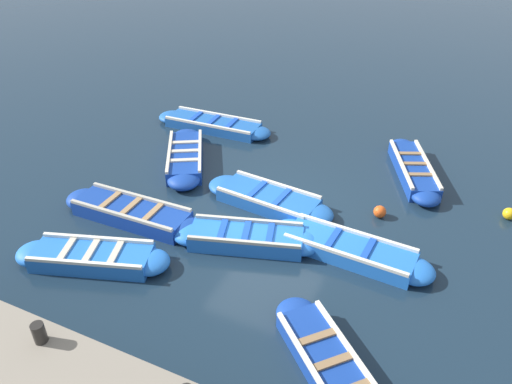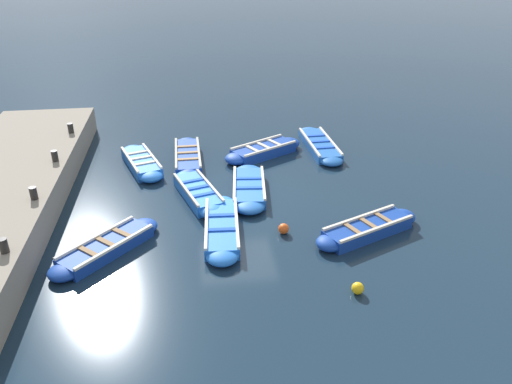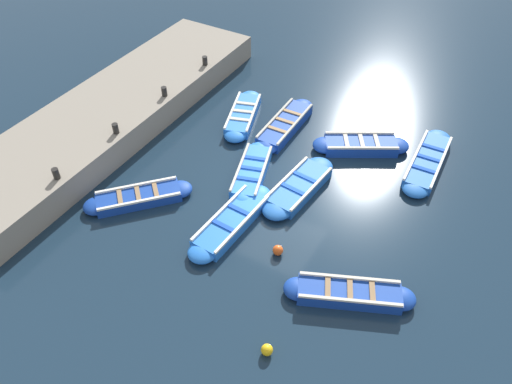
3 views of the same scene
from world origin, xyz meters
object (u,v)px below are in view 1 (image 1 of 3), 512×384
(boat_tucked, at_px, (132,213))
(boat_end_of_row, at_px, (185,157))
(boat_drifting, at_px, (269,199))
(boat_mid_row, at_px, (213,125))
(buoy_yellow_far, at_px, (509,214))
(buoy_orange_near, at_px, (380,212))
(boat_bow_out, at_px, (349,250))
(boat_stern_in, at_px, (92,258))
(boat_broadside, at_px, (332,368))
(bollard_mid_south, at_px, (39,333))
(boat_centre, at_px, (246,238))
(boat_inner_gap, at_px, (413,170))

(boat_tucked, bearing_deg, boat_end_of_row, 5.39)
(boat_drifting, bearing_deg, boat_tucked, 125.42)
(boat_mid_row, relative_size, buoy_yellow_far, 13.60)
(boat_mid_row, height_order, buoy_orange_near, boat_mid_row)
(boat_bow_out, bearing_deg, boat_end_of_row, 69.71)
(boat_stern_in, height_order, boat_bow_out, boat_stern_in)
(boat_end_of_row, height_order, boat_bow_out, boat_end_of_row)
(boat_broadside, relative_size, boat_bow_out, 0.82)
(boat_tucked, xyz_separation_m, buoy_orange_near, (2.55, -5.28, -0.04))
(boat_tucked, height_order, boat_mid_row, boat_tucked)
(boat_mid_row, xyz_separation_m, bollard_mid_south, (-9.23, -2.15, 0.98))
(boat_bow_out, height_order, buoy_orange_near, boat_bow_out)
(boat_centre, bearing_deg, boat_drifting, 6.19)
(boat_end_of_row, bearing_deg, bollard_mid_south, -165.49)
(boat_centre, distance_m, bollard_mid_south, 4.73)
(boat_stern_in, bearing_deg, boat_inner_gap, -40.03)
(boat_bow_out, bearing_deg, buoy_orange_near, -8.86)
(boat_drifting, bearing_deg, boat_stern_in, 145.24)
(boat_end_of_row, distance_m, buoy_orange_near, 5.56)
(boat_mid_row, bearing_deg, bollard_mid_south, -166.86)
(boat_end_of_row, bearing_deg, boat_broadside, -130.44)
(boat_centre, xyz_separation_m, buoy_yellow_far, (3.48, -5.22, -0.04))
(boat_tucked, bearing_deg, buoy_yellow_far, -65.00)
(boat_stern_in, distance_m, bollard_mid_south, 3.00)
(boat_end_of_row, relative_size, buoy_orange_near, 11.07)
(boat_tucked, bearing_deg, boat_stern_in, -172.51)
(boat_centre, height_order, buoy_yellow_far, boat_centre)
(boat_drifting, height_order, boat_broadside, boat_drifting)
(boat_tucked, height_order, boat_drifting, boat_tucked)
(boat_drifting, relative_size, boat_bow_out, 0.95)
(boat_drifting, bearing_deg, boat_inner_gap, -45.49)
(boat_centre, bearing_deg, boat_stern_in, 126.10)
(buoy_orange_near, height_order, buoy_yellow_far, buoy_orange_near)
(boat_centre, bearing_deg, boat_end_of_row, 50.91)
(boat_stern_in, xyz_separation_m, buoy_orange_near, (4.20, -5.07, -0.03))
(boat_inner_gap, relative_size, boat_end_of_row, 1.03)
(buoy_orange_near, bearing_deg, boat_stern_in, 129.65)
(bollard_mid_south, bearing_deg, buoy_yellow_far, -39.52)
(boat_tucked, xyz_separation_m, bollard_mid_south, (-4.16, -1.54, 0.95))
(boat_drifting, relative_size, buoy_orange_near, 11.60)
(boat_stern_in, relative_size, bollard_mid_south, 9.69)
(boat_broadside, xyz_separation_m, boat_mid_row, (7.24, 6.20, -0.01))
(boat_stern_in, relative_size, boat_mid_row, 0.87)
(boat_centre, distance_m, boat_mid_row, 5.91)
(boat_drifting, bearing_deg, boat_centre, -173.81)
(boat_broadside, bearing_deg, boat_inner_gap, -0.55)
(boat_end_of_row, height_order, boat_stern_in, boat_end_of_row)
(boat_inner_gap, distance_m, boat_mid_row, 6.28)
(buoy_yellow_far, bearing_deg, buoy_orange_near, 113.45)
(boat_inner_gap, xyz_separation_m, boat_mid_row, (0.24, 6.27, -0.03))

